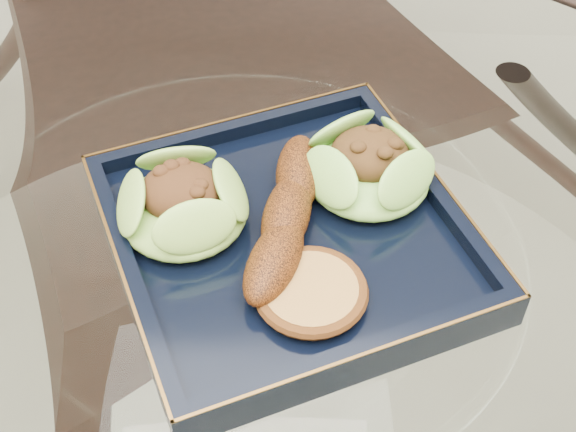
{
  "coord_description": "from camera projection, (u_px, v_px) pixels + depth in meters",
  "views": [
    {
      "loc": [
        0.03,
        -0.38,
        1.26
      ],
      "look_at": [
        0.04,
        0.04,
        0.8
      ],
      "focal_mm": 50.0,
      "sensor_mm": 36.0,
      "label": 1
    }
  ],
  "objects": [
    {
      "name": "dining_table",
      "position": [
        244.0,
        402.0,
        0.74
      ],
      "size": [
        1.13,
        1.13,
        0.77
      ],
      "color": "white",
      "rests_on": "ground"
    },
    {
      "name": "dining_chair",
      "position": [
        216.0,
        128.0,
        1.18
      ],
      "size": [
        0.49,
        0.49,
        0.87
      ],
      "rotation": [
        0.0,
        0.0,
        0.4
      ],
      "color": "black",
      "rests_on": "ground"
    },
    {
      "name": "navy_plate",
      "position": [
        288.0,
        241.0,
        0.65
      ],
      "size": [
        0.35,
        0.35,
        0.02
      ],
      "primitive_type": "cube",
      "rotation": [
        0.0,
        0.0,
        0.35
      ],
      "color": "black",
      "rests_on": "dining_table"
    },
    {
      "name": "lettuce_wrap_left",
      "position": [
        183.0,
        207.0,
        0.63
      ],
      "size": [
        0.12,
        0.12,
        0.04
      ],
      "primitive_type": "ellipsoid",
      "rotation": [
        0.0,
        0.0,
        -0.2
      ],
      "color": "#62972B",
      "rests_on": "navy_plate"
    },
    {
      "name": "lettuce_wrap_right",
      "position": [
        369.0,
        170.0,
        0.66
      ],
      "size": [
        0.12,
        0.12,
        0.04
      ],
      "primitive_type": "ellipsoid",
      "rotation": [
        0.0,
        0.0,
        0.2
      ],
      "color": "#5B9A2C",
      "rests_on": "navy_plate"
    },
    {
      "name": "roasted_plantain",
      "position": [
        287.0,
        215.0,
        0.63
      ],
      "size": [
        0.08,
        0.18,
        0.03
      ],
      "primitive_type": "ellipsoid",
      "rotation": [
        0.0,
        0.0,
        1.34
      ],
      "color": "#622B0A",
      "rests_on": "navy_plate"
    },
    {
      "name": "crumb_patty",
      "position": [
        311.0,
        293.0,
        0.59
      ],
      "size": [
        0.08,
        0.08,
        0.01
      ],
      "primitive_type": "cylinder",
      "rotation": [
        0.0,
        0.0,
        -0.06
      ],
      "color": "#B8833D",
      "rests_on": "navy_plate"
    }
  ]
}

